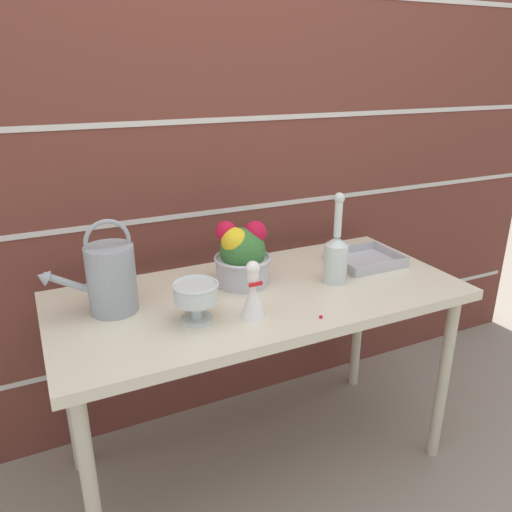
% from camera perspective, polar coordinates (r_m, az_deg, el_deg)
% --- Properties ---
extents(ground_plane, '(12.00, 12.00, 0.00)m').
position_cam_1_polar(ground_plane, '(2.15, 0.41, -22.21)').
color(ground_plane, gray).
extents(brick_wall, '(3.60, 0.08, 2.20)m').
position_cam_1_polar(brick_wall, '(2.03, -5.27, 10.22)').
color(brick_wall, brown).
rests_on(brick_wall, ground_plane).
extents(patio_table, '(1.42, 0.66, 0.74)m').
position_cam_1_polar(patio_table, '(1.77, 0.46, -6.10)').
color(patio_table, beige).
rests_on(patio_table, ground_plane).
extents(watering_can, '(0.30, 0.15, 0.30)m').
position_cam_1_polar(watering_can, '(1.62, -16.34, -2.34)').
color(watering_can, '#93999E').
rests_on(watering_can, patio_table).
extents(crystal_pedestal_bowl, '(0.14, 0.14, 0.13)m').
position_cam_1_polar(crystal_pedestal_bowl, '(1.52, -6.90, -4.50)').
color(crystal_pedestal_bowl, silver).
rests_on(crystal_pedestal_bowl, patio_table).
extents(flower_planter, '(0.21, 0.21, 0.23)m').
position_cam_1_polar(flower_planter, '(1.76, -1.60, 0.04)').
color(flower_planter, '#BCBCC1').
rests_on(flower_planter, patio_table).
extents(glass_decanter, '(0.09, 0.09, 0.33)m').
position_cam_1_polar(glass_decanter, '(1.80, 9.12, 0.19)').
color(glass_decanter, silver).
rests_on(glass_decanter, patio_table).
extents(figurine_vase, '(0.08, 0.08, 0.19)m').
position_cam_1_polar(figurine_vase, '(1.53, -0.36, -4.46)').
color(figurine_vase, white).
rests_on(figurine_vase, patio_table).
extents(wire_tray, '(0.26, 0.22, 0.04)m').
position_cam_1_polar(wire_tray, '(2.02, 12.37, -0.53)').
color(wire_tray, '#B7B7BC').
rests_on(wire_tray, patio_table).
extents(fallen_petal, '(0.01, 0.01, 0.01)m').
position_cam_1_polar(fallen_petal, '(1.57, 7.42, -6.92)').
color(fallen_petal, red).
rests_on(fallen_petal, patio_table).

